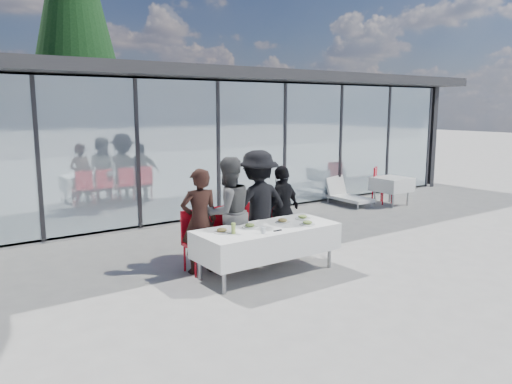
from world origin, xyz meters
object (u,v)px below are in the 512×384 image
(plate_b, at_px, (250,226))
(diner_chair_b, at_px, (225,233))
(spare_chair_b, at_px, (313,182))
(plate_extra, at_px, (307,223))
(diner_a, at_px, (200,221))
(diner_chair_c, at_px, (255,228))
(diner_d, at_px, (282,211))
(lounger, at_px, (345,194))
(diner_b, at_px, (228,213))
(diner_chair_d, at_px, (279,224))
(plate_a, at_px, (222,231))
(plate_c, at_px, (283,221))
(dining_table, at_px, (267,240))
(spare_table_right, at_px, (392,184))
(folded_eyeglasses, at_px, (278,230))
(conifer_tree, at_px, (74,9))
(plate_d, at_px, (303,217))
(spare_chair_a, at_px, (379,183))
(diner_c, at_px, (258,206))
(diner_chair_a, at_px, (197,238))
(juice_bottle, at_px, (233,228))

(plate_b, bearing_deg, diner_chair_b, 95.26)
(diner_chair_b, bearing_deg, spare_chair_b, 34.70)
(plate_extra, relative_size, spare_chair_b, 0.25)
(diner_a, relative_size, diner_chair_c, 1.70)
(diner_d, xyz_separation_m, plate_extra, (-0.21, -0.91, -0.02))
(spare_chair_b, distance_m, lounger, 0.97)
(diner_b, xyz_separation_m, plate_extra, (0.91, -0.91, -0.12))
(diner_chair_d, bearing_deg, plate_extra, -101.89)
(diner_d, xyz_separation_m, plate_a, (-1.57, -0.55, -0.02))
(diner_chair_c, distance_m, plate_c, 0.70)
(diner_d, bearing_deg, plate_b, 7.54)
(spare_chair_b, xyz_separation_m, lounger, (0.40, -0.83, -0.28))
(dining_table, relative_size, spare_table_right, 2.63)
(diner_d, height_order, folded_eyeglasses, diner_d)
(diner_b, height_order, plate_b, diner_b)
(folded_eyeglasses, xyz_separation_m, conifer_tree, (0.90, 13.10, 5.23))
(folded_eyeglasses, xyz_separation_m, spare_table_right, (5.99, 2.84, -0.20))
(plate_d, bearing_deg, diner_chair_c, 129.20)
(diner_b, bearing_deg, diner_d, 179.41)
(plate_extra, bearing_deg, conifer_tree, 88.80)
(diner_b, height_order, spare_chair_a, diner_b)
(lounger, bearing_deg, diner_c, -150.51)
(diner_chair_d, relative_size, conifer_tree, 0.09)
(diner_a, xyz_separation_m, plate_a, (0.07, -0.55, -0.05))
(diner_b, xyz_separation_m, spare_chair_b, (4.99, 3.54, -0.36))
(dining_table, height_order, spare_chair_a, spare_chair_a)
(dining_table, relative_size, plate_b, 9.15)
(diner_chair_a, xyz_separation_m, spare_chair_a, (6.75, 2.19, 0.00))
(diner_d, xyz_separation_m, juice_bottle, (-1.46, -0.70, 0.03))
(dining_table, distance_m, juice_bottle, 0.71)
(diner_chair_c, bearing_deg, diner_b, -171.19)
(folded_eyeglasses, relative_size, conifer_tree, 0.01)
(diner_chair_a, height_order, diner_b, diner_b)
(diner_c, height_order, plate_d, diner_c)
(diner_chair_d, relative_size, lounger, 0.72)
(diner_c, bearing_deg, diner_chair_a, -1.07)
(diner_chair_a, bearing_deg, plate_b, -47.23)
(diner_d, height_order, plate_c, diner_d)
(spare_table_right, bearing_deg, plate_extra, -152.45)
(diner_chair_d, bearing_deg, diner_chair_c, 180.00)
(diner_chair_a, xyz_separation_m, spare_table_right, (6.80, 1.80, 0.02))
(plate_c, height_order, lounger, plate_c)
(plate_c, relative_size, plate_extra, 1.00)
(spare_chair_b, bearing_deg, spare_table_right, -52.10)
(spare_table_right, distance_m, conifer_tree, 12.67)
(diner_c, relative_size, folded_eyeglasses, 13.42)
(diner_b, xyz_separation_m, diner_d, (1.12, 0.00, -0.10))
(diner_c, distance_m, spare_chair_a, 6.10)
(folded_eyeglasses, bearing_deg, plate_b, 118.41)
(dining_table, bearing_deg, lounger, 33.51)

